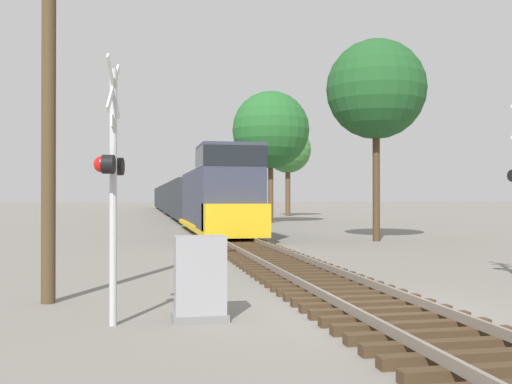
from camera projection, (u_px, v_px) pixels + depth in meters
name	position (u px, v px, depth m)	size (l,w,h in m)	color
ground_plane	(374.00, 313.00, 10.71)	(400.00, 400.00, 0.00)	slate
rail_track_bed	(374.00, 306.00, 10.71)	(2.60, 160.00, 0.31)	#42301E
freight_train	(177.00, 198.00, 66.75)	(2.88, 86.82, 4.49)	#33384C
crossing_signal_near	(112.00, 174.00, 9.71)	(0.46, 1.02, 4.33)	#B7B7BC
relay_cabinet	(200.00, 279.00, 10.13)	(0.93, 0.65, 1.43)	slate
utility_pole	(49.00, 49.00, 11.76)	(1.80, 0.27, 9.69)	#4C3A23
tree_far_right	(376.00, 90.00, 28.00)	(4.66, 4.66, 9.45)	#473521
tree_mid_background	(271.00, 130.00, 47.39)	(6.12, 6.12, 10.43)	brown
tree_deep_background	(288.00, 150.00, 63.61)	(4.93, 4.93, 9.52)	brown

